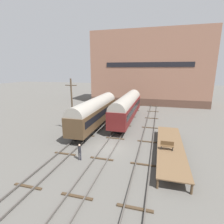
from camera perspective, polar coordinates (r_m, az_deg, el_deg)
The scene contains 11 objects.
ground_plane at distance 22.25m, azimuth -0.89°, elevation -11.54°, with size 200.00×200.00×0.00m, color #56544F.
track_left at distance 23.71m, azimuth -11.43°, elevation -9.80°, with size 2.60×60.00×0.26m.
track_middle at distance 22.19m, azimuth -0.89°, elevation -11.21°, with size 2.60×60.00×0.26m.
track_right at distance 21.51m, azimuth 10.86°, elevation -12.32°, with size 2.60×60.00×0.26m.
train_car_maroon at distance 32.44m, azimuth 4.93°, elevation 1.91°, with size 2.90×17.55×5.04m.
train_car_brown at distance 29.00m, azimuth -5.51°, elevation 0.38°, with size 2.84×16.03×4.96m.
station_platform at distance 21.48m, azimuth 18.50°, elevation -10.57°, with size 2.89×13.58×1.00m.
bench at distance 20.22m, azimuth 17.54°, elevation -10.30°, with size 1.40×0.40×0.91m.
person_worker at distance 19.32m, azimuth -10.54°, elevation -12.25°, with size 0.32×0.32×1.83m.
utility_pole at distance 26.88m, azimuth -12.91°, elevation 2.17°, with size 1.80×0.24×8.23m.
warehouse_building at distance 52.25m, azimuth 12.09°, elevation 13.67°, with size 31.15×11.68×19.41m.
Camera 1 is at (5.59, -19.33, 9.51)m, focal length 28.00 mm.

